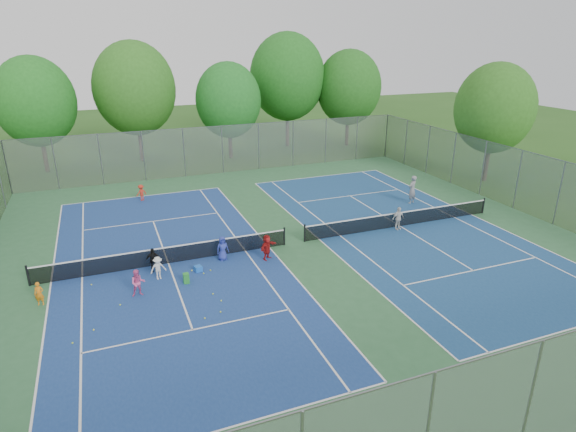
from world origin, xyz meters
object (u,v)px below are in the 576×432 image
object	(u,v)px
ball_crate	(198,269)
ball_hopper	(186,278)
net_right	(401,219)
instructor	(412,190)
net_left	(168,256)

from	to	relation	value
ball_crate	ball_hopper	distance (m)	1.27
net_right	instructor	distance (m)	4.71
net_right	instructor	size ratio (longest dim) A/B	6.47
net_left	ball_crate	world-z (taller)	net_left
ball_hopper	net_left	bearing A→B (deg)	101.30
net_left	ball_crate	bearing A→B (deg)	-48.76
ball_crate	instructor	xyz separation A→B (m)	(15.94, 4.85, 0.85)
net_right	ball_crate	bearing A→B (deg)	-173.61
net_right	ball_hopper	xyz separation A→B (m)	(-13.51, -2.43, -0.20)
net_right	net_left	bearing A→B (deg)	180.00
ball_crate	ball_hopper	world-z (taller)	ball_hopper
net_right	ball_crate	world-z (taller)	net_right
net_right	ball_hopper	bearing A→B (deg)	-169.80
net_right	instructor	xyz separation A→B (m)	(3.19, 3.43, 0.54)
net_left	instructor	bearing A→B (deg)	11.27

